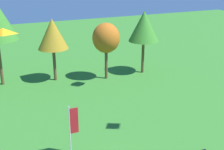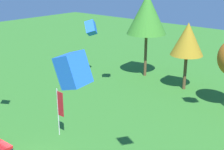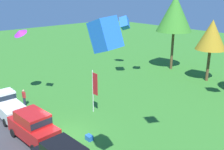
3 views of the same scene
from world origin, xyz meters
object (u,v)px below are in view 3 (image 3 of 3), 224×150
Objects in this scene: car_pickup_far_end at (7,105)px; kite_box_low_drifter at (125,23)px; car_suv_by_flagpole at (33,125)px; flag_banner at (94,87)px; kite_delta_over_trees at (20,32)px; cooler_box at (89,138)px; tree_far_left at (212,35)px; tree_center_back at (175,14)px; kite_box_trailing_tail at (105,35)px; person_watching_sky at (24,98)px.

kite_box_low_drifter reaches higher than car_pickup_far_end.
car_suv_by_flagpole is 6.56m from flag_banner.
cooler_box is at bearing -0.97° from kite_delta_over_trees.
car_pickup_far_end is at bearing -47.24° from kite_delta_over_trees.
tree_far_left reaches higher than car_pickup_far_end.
tree_center_back is at bearing 102.25° from flag_banner.
cooler_box is at bearing -70.86° from tree_center_back.
car_suv_by_flagpole is at bearing -21.56° from kite_delta_over_trees.
cooler_box is at bearing -55.17° from kite_box_low_drifter.
kite_delta_over_trees reaches higher than cooler_box.
kite_box_trailing_tail is at bearing -11.19° from kite_delta_over_trees.
person_watching_sky is at bearing -93.52° from kite_box_low_drifter.
tree_far_left reaches higher than car_suv_by_flagpole.
person_watching_sky is 17.04m from kite_box_trailing_tail.
cooler_box is 0.42× the size of kite_box_low_drifter.
person_watching_sky is 7.39m from flag_banner.
tree_far_left is at bearing 106.12° from kite_box_trailing_tail.
flag_banner is at bearing -60.22° from kite_box_low_drifter.
tree_far_left is at bearing 81.54° from flag_banner.
car_pickup_far_end is 1.24× the size of flag_banner.
cooler_box is (8.20, 2.94, -0.91)m from car_pickup_far_end.
kite_box_low_drifter reaches higher than flag_banner.
kite_box_low_drifter is (-7.46, -7.35, 1.38)m from tree_far_left.
flag_banner is at bearing 144.40° from kite_box_trailing_tail.
tree_center_back is 2.53× the size of flag_banner.
kite_delta_over_trees reaches higher than car_pickup_far_end.
person_watching_sky is at bearing 161.01° from car_suv_by_flagpole.
car_pickup_far_end is at bearing -107.88° from tree_far_left.
kite_box_low_drifter is at bearing 124.83° from cooler_box.
car_pickup_far_end is at bearing -89.13° from kite_box_low_drifter.
kite_box_trailing_tail is 17.10m from kite_delta_over_trees.
car_suv_by_flagpole is 3.44× the size of kite_delta_over_trees.
cooler_box is at bearing 150.77° from kite_box_trailing_tail.
tree_far_left reaches higher than kite_delta_over_trees.
tree_center_back is at bearing 170.58° from tree_far_left.
tree_center_back is at bearing 100.48° from car_suv_by_flagpole.
tree_far_left is 1.86× the size of flag_banner.
flag_banner is 3.08× the size of kite_box_low_drifter.
cooler_box is 16.31m from kite_box_low_drifter.
tree_far_left is 21.81m from kite_delta_over_trees.
tree_center_back reaches higher than car_pickup_far_end.
tree_center_back is 18.46× the size of cooler_box.
tree_center_back reaches higher than flag_banner.
kite_box_low_drifter is at bearing 77.39° from kite_delta_over_trees.
car_suv_by_flagpole is 24.88m from tree_center_back.
tree_center_back is at bearing 87.34° from car_pickup_far_end.
kite_delta_over_trees is at bearing -101.11° from tree_center_back.
car_suv_by_flagpole is 6.87m from person_watching_sky.
kite_box_trailing_tail reaches higher than car_suv_by_flagpole.
car_pickup_far_end is 1.08× the size of car_suv_by_flagpole.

